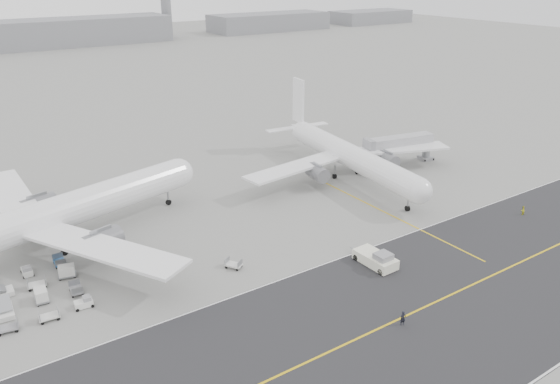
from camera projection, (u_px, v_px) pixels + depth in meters
ground at (260, 277)px, 76.66m from camera, size 700.00×700.00×0.00m
taxiway at (374, 331)px, 65.48m from camera, size 220.00×59.00×0.03m
horizon_buildings at (50, 47)px, 291.11m from camera, size 520.00×28.00×28.00m
control_tower at (166, 9)px, 324.73m from camera, size 7.00×7.00×31.25m
airliner_a at (51, 216)px, 82.59m from camera, size 53.63×52.45×18.89m
airliner_b at (348, 155)px, 111.21m from camera, size 47.53×48.29×16.68m
pushback_tug at (376, 259)px, 79.39m from camera, size 3.36×8.69×2.48m
jet_bridge at (400, 144)px, 118.62m from camera, size 17.39×6.35×6.48m
gse_cluster at (39, 295)px, 72.63m from camera, size 18.64×21.93×1.87m
stray_dolly at (234, 268)px, 79.08m from camera, size 2.48×2.76×1.45m
ground_crew_a at (403, 318)px, 66.15m from camera, size 0.82×0.66×1.93m
ground_crew_b at (523, 210)px, 95.57m from camera, size 0.79×0.62×1.61m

